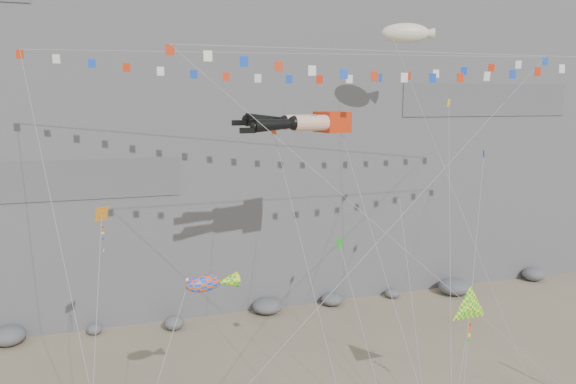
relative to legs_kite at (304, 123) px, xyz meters
name	(u,v)px	position (x,y,z in m)	size (l,w,h in m)	color
cliff	(225,32)	(0.70, 25.79, 8.42)	(80.00, 28.00, 50.00)	slate
talus_boulders	(267,306)	(0.70, 10.79, -15.98)	(60.00, 3.00, 1.20)	slate
legs_kite	(304,123)	(0.00, 0.00, 0.00)	(7.49, 16.50, 22.48)	red
flag_banner_upper	(304,54)	(0.98, 2.67, 4.41)	(34.98, 16.01, 28.15)	red
flag_banner_lower	(420,53)	(5.79, -3.76, 4.12)	(28.68, 5.21, 23.34)	red
harlequin_kite	(102,215)	(-12.24, -2.18, -4.68)	(2.17, 8.14, 13.99)	red
fish_windsock	(203,284)	(-7.69, -6.86, -7.48)	(6.66, 5.43, 11.27)	#F8570C
delta_kite	(471,308)	(6.81, -8.32, -9.96)	(6.34, 5.53, 9.75)	#FFF60D
blimp_windsock	(406,34)	(10.03, 5.31, 6.33)	(5.05, 13.81, 26.19)	beige
small_kite_a	(275,136)	(-1.44, 1.53, -0.89)	(1.15, 14.81, 21.34)	#EF4E14
small_kite_b	(399,200)	(5.85, -1.86, -4.91)	(3.68, 10.08, 15.53)	purple
small_kite_c	(340,245)	(0.40, -4.95, -6.69)	(1.24, 8.77, 12.82)	green
small_kite_d	(449,109)	(10.32, -0.25, 0.82)	(8.80, 14.28, 23.81)	yellow
small_kite_e	(483,159)	(11.84, -2.17, -2.45)	(8.33, 9.86, 18.78)	blue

